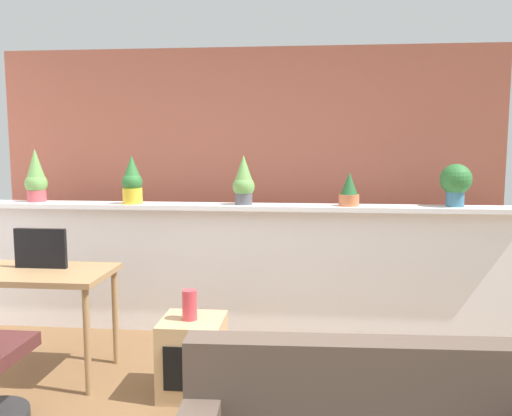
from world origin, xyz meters
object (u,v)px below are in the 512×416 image
potted_plant_2 (244,181)px  tv_monitor (41,248)px  potted_plant_1 (132,181)px  vase_on_shelf (190,305)px  potted_plant_4 (456,182)px  side_cube_shelf (193,357)px  potted_plant_0 (36,177)px  potted_plant_3 (349,190)px  desk (31,282)px

potted_plant_2 → tv_monitor: size_ratio=1.12×
potted_plant_1 → vase_on_shelf: bearing=-56.7°
potted_plant_4 → side_cube_shelf: 2.49m
potted_plant_0 → vase_on_shelf: size_ratio=2.40×
potted_plant_3 → side_cube_shelf: potted_plant_3 is taller
potted_plant_3 → vase_on_shelf: (-1.08, -1.14, -0.64)m
potted_plant_1 → vase_on_shelf: (0.74, -1.12, -0.71)m
potted_plant_2 → vase_on_shelf: potted_plant_2 is taller
potted_plant_2 → side_cube_shelf: 1.57m
tv_monitor → potted_plant_1: bearing=66.5°
potted_plant_3 → desk: bearing=-156.6°
potted_plant_4 → side_cube_shelf: potted_plant_4 is taller
tv_monitor → potted_plant_0: bearing=118.6°
potted_plant_0 → potted_plant_3: size_ratio=1.66×
potted_plant_0 → potted_plant_3: bearing=-1.2°
potted_plant_4 → side_cube_shelf: size_ratio=0.69×
potted_plant_0 → potted_plant_4: potted_plant_0 is taller
potted_plant_4 → tv_monitor: (-3.04, -0.93, -0.42)m
potted_plant_2 → potted_plant_3: size_ratio=1.49×
desk → potted_plant_4: bearing=18.1°
potted_plant_3 → side_cube_shelf: size_ratio=0.56×
potted_plant_1 → potted_plant_4: size_ratio=1.18×
potted_plant_3 → vase_on_shelf: 1.70m
potted_plant_2 → potted_plant_4: 1.72m
side_cube_shelf → vase_on_shelf: vase_on_shelf is taller
potted_plant_2 → vase_on_shelf: size_ratio=2.14×
potted_plant_0 → tv_monitor: potted_plant_0 is taller
side_cube_shelf → desk: bearing=171.7°
desk → potted_plant_2: bearing=35.6°
potted_plant_2 → side_cube_shelf: bearing=-99.6°
potted_plant_0 → potted_plant_1: (0.89, -0.07, -0.02)m
potted_plant_3 → tv_monitor: size_ratio=0.76×
potted_plant_4 → tv_monitor: 3.21m
potted_plant_0 → potted_plant_4: size_ratio=1.34×
tv_monitor → desk: bearing=-117.7°
potted_plant_3 → potted_plant_4: size_ratio=0.81×
desk → potted_plant_1: bearing=66.1°
potted_plant_4 → tv_monitor: bearing=-163.0°
vase_on_shelf → side_cube_shelf: bearing=22.8°
potted_plant_2 → potted_plant_4: (1.72, 0.03, 0.00)m
potted_plant_0 → potted_plant_2: (1.84, -0.04, -0.02)m
potted_plant_1 → potted_plant_3: bearing=0.6°
potted_plant_0 → potted_plant_1: bearing=-4.7°
desk → tv_monitor: 0.24m
vase_on_shelf → potted_plant_0: bearing=143.7°
potted_plant_3 → tv_monitor: 2.39m
potted_plant_1 → potted_plant_4: (2.67, 0.06, 0.01)m
potted_plant_4 → desk: bearing=-161.9°
potted_plant_1 → side_cube_shelf: potted_plant_1 is taller
potted_plant_4 → side_cube_shelf: bearing=-148.3°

